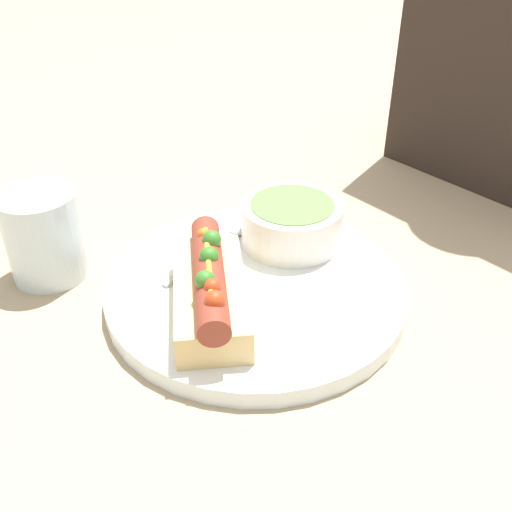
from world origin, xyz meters
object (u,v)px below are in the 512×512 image
object	(u,v)px
soup_bowl	(292,221)
drinking_glass	(44,235)
spoon	(232,235)
hot_dog	(210,289)

from	to	relation	value
soup_bowl	drinking_glass	distance (m)	0.26
soup_bowl	spoon	distance (m)	0.07
soup_bowl	spoon	size ratio (longest dim) A/B	0.73
hot_dog	drinking_glass	world-z (taller)	drinking_glass
spoon	hot_dog	bearing A→B (deg)	-152.02
hot_dog	drinking_glass	size ratio (longest dim) A/B	1.71
spoon	drinking_glass	size ratio (longest dim) A/B	1.57
spoon	drinking_glass	distance (m)	0.19
soup_bowl	drinking_glass	xyz separation A→B (m)	(-0.14, -0.22, 0.00)
spoon	drinking_glass	xyz separation A→B (m)	(-0.09, -0.17, 0.02)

